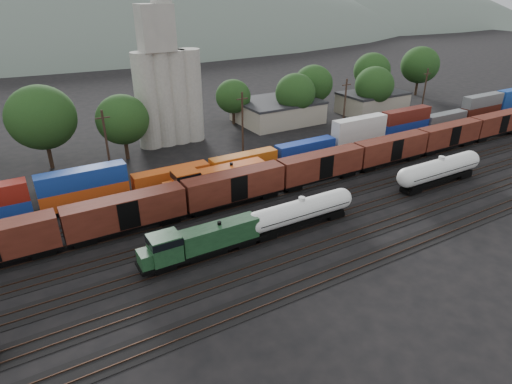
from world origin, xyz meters
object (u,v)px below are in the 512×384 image
tank_car_a (301,211)px  orange_locomotive (214,179)px  green_locomotive (198,242)px  grain_silo (168,87)px

tank_car_a → orange_locomotive: bearing=109.7°
green_locomotive → orange_locomotive: orange_locomotive is taller
green_locomotive → orange_locomotive: size_ratio=0.89×
green_locomotive → tank_car_a: tank_car_a is taller
green_locomotive → grain_silo: (11.86, 41.00, 8.86)m
green_locomotive → orange_locomotive: bearing=59.0°
green_locomotive → orange_locomotive: 17.51m
orange_locomotive → grain_silo: grain_silo is taller
tank_car_a → grain_silo: (-2.54, 41.00, 8.73)m
green_locomotive → tank_car_a: (14.41, 0.00, 0.13)m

